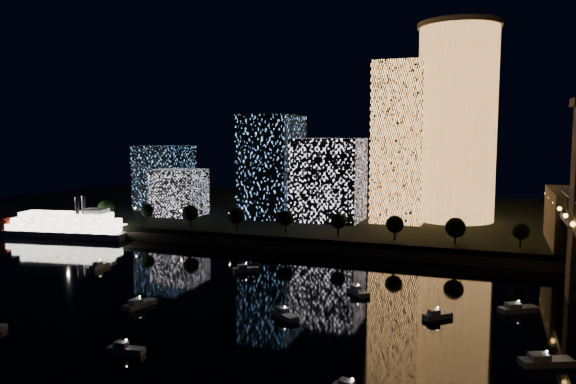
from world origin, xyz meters
name	(u,v)px	position (x,y,z in m)	size (l,w,h in m)	color
ground	(273,337)	(0.00, 0.00, 0.00)	(520.00, 520.00, 0.00)	black
far_bank	(399,217)	(0.00, 160.00, 2.50)	(420.00, 160.00, 5.00)	black
seawall	(362,251)	(0.00, 82.00, 1.50)	(420.00, 6.00, 3.00)	#6B5E4C
tower_cylindrical	(457,123)	(25.93, 142.34, 45.99)	(34.00, 34.00, 81.73)	#F7A14F
tower_rectangular	(400,143)	(4.32, 130.42, 37.77)	(20.60, 20.60, 65.55)	#F7A14F
midrise_blocks	(253,175)	(-59.33, 125.37, 23.00)	(110.36, 38.87, 44.49)	white
riverboat	(61,226)	(-122.45, 75.37, 4.36)	(57.55, 19.66, 17.02)	silver
motorboats	(289,316)	(-0.54, 11.08, 0.81)	(129.80, 82.04, 2.78)	silver
esplanade_trees	(278,218)	(-33.09, 88.00, 10.47)	(166.15, 6.87, 8.93)	black
street_lamps	(281,219)	(-34.00, 94.00, 9.02)	(132.70, 0.70, 5.65)	black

